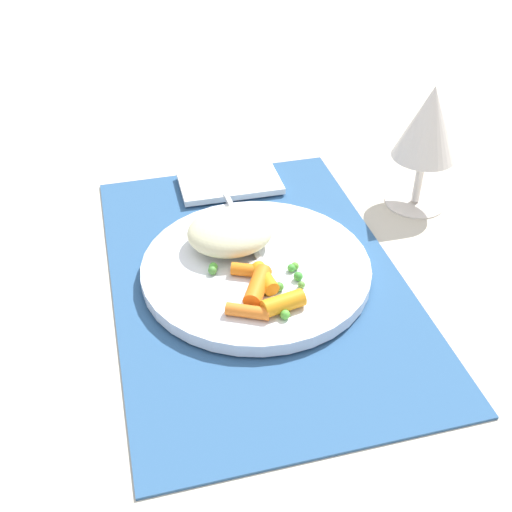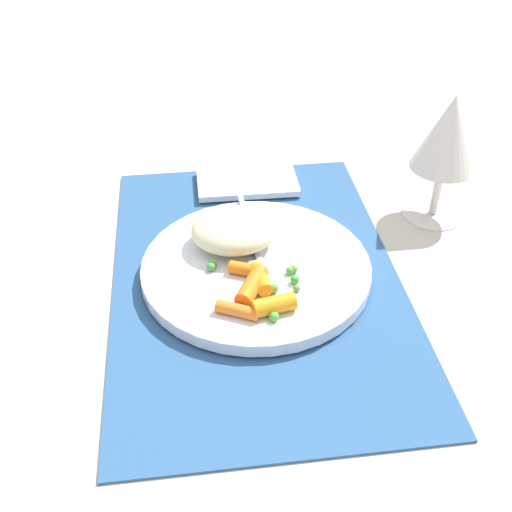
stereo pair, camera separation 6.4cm
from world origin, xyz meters
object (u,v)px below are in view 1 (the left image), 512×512
object	(u,v)px
carrot_portion	(263,290)
wine_glass	(428,126)
rice_mound	(230,232)
fork	(249,247)
napkin	(230,183)
plate	(256,269)

from	to	relation	value
carrot_portion	wine_glass	distance (m)	0.29
wine_glass	carrot_portion	bearing A→B (deg)	-58.33
rice_mound	fork	xyz separation A→B (m)	(0.01, 0.02, -0.02)
rice_mound	wine_glass	size ratio (longest dim) A/B	0.60
rice_mound	carrot_portion	world-z (taller)	rice_mound
rice_mound	wine_glass	bearing A→B (deg)	102.74
fork	carrot_portion	bearing A→B (deg)	-3.52
napkin	wine_glass	bearing A→B (deg)	67.84
carrot_portion	wine_glass	world-z (taller)	wine_glass
plate	napkin	size ratio (longest dim) A/B	1.89
plate	wine_glass	world-z (taller)	wine_glass
plate	fork	bearing A→B (deg)	-177.03
plate	wine_glass	size ratio (longest dim) A/B	1.57
wine_glass	fork	bearing A→B (deg)	-73.76
rice_mound	napkin	size ratio (longest dim) A/B	0.72
plate	fork	world-z (taller)	fork
carrot_portion	fork	world-z (taller)	carrot_portion
rice_mound	wine_glass	xyz separation A→B (m)	(-0.06, 0.25, 0.07)
fork	napkin	world-z (taller)	fork
plate	wine_glass	distance (m)	0.27
rice_mound	carrot_portion	size ratio (longest dim) A/B	1.06
fork	wine_glass	distance (m)	0.26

